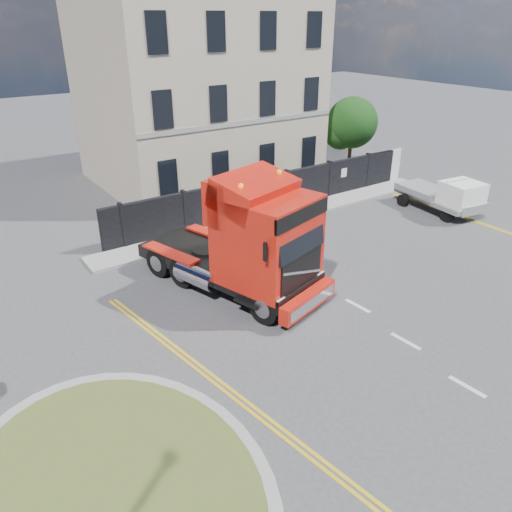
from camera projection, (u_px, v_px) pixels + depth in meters
ground at (285, 327)px, 16.47m from camera, size 120.00×120.00×0.00m
traffic_island at (111, 494)px, 10.63m from camera, size 6.80×6.80×0.17m
hoarding_fence at (279, 191)px, 26.06m from camera, size 18.80×0.25×2.00m
georgian_building at (197, 82)px, 29.25m from camera, size 12.30×10.30×12.80m
tree at (349, 125)px, 31.47m from camera, size 3.20×3.20×4.80m
pavement_far at (281, 215)px, 25.52m from camera, size 20.00×1.60×0.12m
truck at (251, 244)px, 17.63m from camera, size 4.69×7.90×4.45m
flatbed_pickup at (451, 196)px, 25.32m from camera, size 2.34×4.69×1.87m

